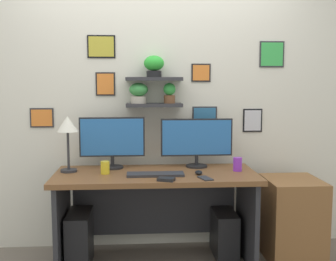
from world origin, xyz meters
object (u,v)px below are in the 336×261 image
object	(u,v)px
scissors_tray	(166,179)
drawer_cabinet	(292,219)
monitor_left	(112,140)
cell_phone	(205,178)
water_cup	(238,164)
keyboard	(155,174)
monitor_right	(197,140)
pen_cup	(105,168)
computer_mouse	(199,173)
computer_tower_right	(224,233)
desk	(156,197)
desk_lamp	(68,129)
computer_tower_left	(80,240)

from	to	relation	value
scissors_tray	drawer_cabinet	xyz separation A→B (m)	(1.07, 0.30, -0.42)
monitor_left	cell_phone	distance (m)	0.88
water_cup	keyboard	bearing A→B (deg)	-169.41
cell_phone	monitor_right	bearing A→B (deg)	73.35
water_cup	drawer_cabinet	bearing A→B (deg)	-0.58
keyboard	pen_cup	distance (m)	0.40
monitor_left	computer_mouse	bearing A→B (deg)	-23.47
computer_mouse	computer_tower_right	distance (m)	0.65
desk	pen_cup	xyz separation A→B (m)	(-0.40, -0.06, 0.26)
desk	monitor_left	distance (m)	0.59
desk_lamp	keyboard	bearing A→B (deg)	-15.27
cell_phone	scissors_tray	bearing A→B (deg)	170.58
desk_lamp	cell_phone	xyz separation A→B (m)	(1.06, -0.33, -0.34)
monitor_left	computer_mouse	world-z (taller)	monitor_left
drawer_cabinet	computer_mouse	bearing A→B (deg)	-172.62
monitor_left	monitor_right	world-z (taller)	monitor_left
drawer_cabinet	computer_tower_left	bearing A→B (deg)	-178.80
monitor_left	pen_cup	bearing A→B (deg)	-101.35
pen_cup	drawer_cabinet	distance (m)	1.60
monitor_left	desk_lamp	size ratio (longest dim) A/B	1.21
monitor_left	computer_tower_right	distance (m)	1.23
desk	drawer_cabinet	xyz separation A→B (m)	(1.13, -0.03, -0.20)
monitor_right	water_cup	distance (m)	0.40
monitor_left	scissors_tray	world-z (taller)	monitor_left
monitor_right	computer_tower_left	xyz separation A→B (m)	(-0.97, -0.23, -0.76)
scissors_tray	desk_lamp	bearing A→B (deg)	154.21
keyboard	water_cup	world-z (taller)	water_cup
water_cup	drawer_cabinet	size ratio (longest dim) A/B	0.16
desk_lamp	pen_cup	distance (m)	0.43
desk_lamp	computer_tower_right	size ratio (longest dim) A/B	1.12
water_cup	scissors_tray	bearing A→B (deg)	-153.10
keyboard	computer_tower_left	xyz separation A→B (m)	(-0.60, 0.08, -0.54)
monitor_right	computer_tower_right	size ratio (longest dim) A/B	1.52
keyboard	monitor_right	bearing A→B (deg)	40.96
monitor_right	pen_cup	bearing A→B (deg)	-163.55
monitor_right	cell_phone	world-z (taller)	monitor_right
cell_phone	keyboard	bearing A→B (deg)	142.08
monitor_left	desk_lamp	world-z (taller)	desk_lamp
monitor_right	computer_tower_left	size ratio (longest dim) A/B	1.37
computer_mouse	drawer_cabinet	world-z (taller)	computer_mouse
keyboard	desk_lamp	distance (m)	0.79
monitor_left	keyboard	xyz separation A→B (m)	(0.35, -0.32, -0.23)
keyboard	cell_phone	xyz separation A→B (m)	(0.37, -0.14, -0.01)
cell_phone	computer_tower_right	world-z (taller)	cell_phone
desk	monitor_right	bearing A→B (deg)	24.63
monitor_right	drawer_cabinet	xyz separation A→B (m)	(0.78, -0.19, -0.64)
computer_mouse	scissors_tray	bearing A→B (deg)	-143.70
monitor_right	computer_mouse	world-z (taller)	monitor_right
monitor_right	scissors_tray	size ratio (longest dim) A/B	5.06
desk_lamp	drawer_cabinet	world-z (taller)	desk_lamp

